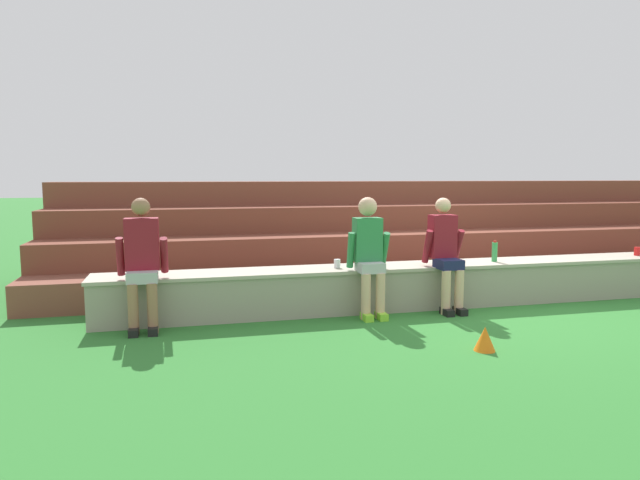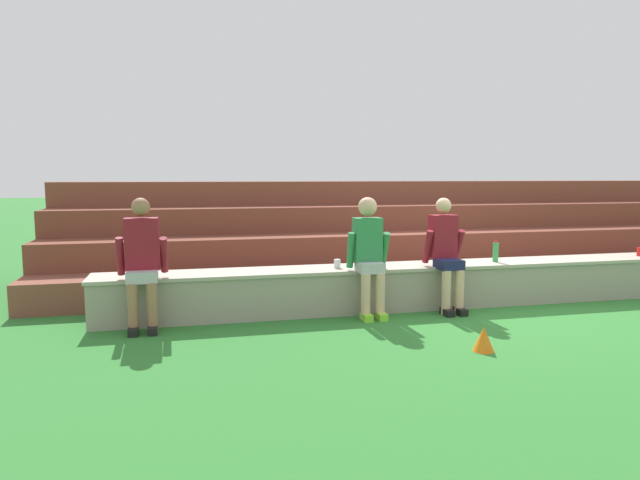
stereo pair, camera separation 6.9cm
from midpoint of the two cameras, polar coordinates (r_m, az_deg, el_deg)
ground_plane at (r=7.51m, az=17.58°, el=-6.52°), size 80.00×80.00×0.00m
stone_seating_wall at (r=7.69m, az=16.55°, el=-4.00°), size 9.73×0.61×0.54m
brick_bleachers at (r=9.66m, az=9.88°, el=0.06°), size 11.63×2.79×1.56m
person_far_left at (r=6.31m, az=-17.26°, el=-1.91°), size 0.53×0.49×1.42m
person_left_of_center at (r=6.64m, az=5.27°, el=-1.24°), size 0.50×0.49×1.41m
person_center at (r=7.06m, az=12.90°, el=-1.14°), size 0.49×0.56×1.39m
water_bottle_near_right at (r=7.67m, az=17.59°, el=-1.16°), size 0.07×0.07×0.27m
plastic_cup_left_end at (r=6.85m, az=2.04°, el=-2.40°), size 0.08×0.08×0.11m
plastic_cup_right_end at (r=9.05m, az=29.82°, el=-1.04°), size 0.08×0.08×0.12m
sports_cone at (r=5.64m, az=16.57°, el=-9.60°), size 0.20×0.20×0.23m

